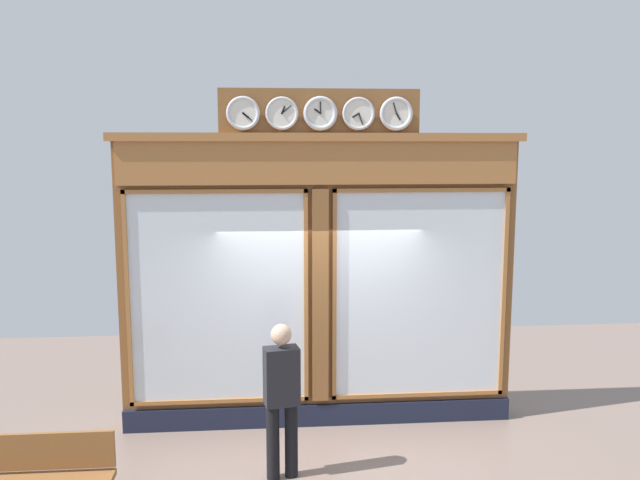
# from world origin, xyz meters

# --- Properties ---
(shop_facade) EXTENTS (5.00, 0.42, 4.19)m
(shop_facade) POSITION_xyz_m (-0.00, -0.13, 1.87)
(shop_facade) COLOR brown
(shop_facade) RESTS_ON ground_plane
(pedestrian) EXTENTS (0.40, 0.29, 1.69)m
(pedestrian) POSITION_xyz_m (0.51, 1.28, 0.93)
(pedestrian) COLOR black
(pedestrian) RESTS_ON ground_plane
(street_bench) EXTENTS (1.40, 0.40, 0.87)m
(street_bench) POSITION_xyz_m (2.81, 2.00, 0.52)
(street_bench) COLOR brown
(street_bench) RESTS_ON ground_plane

